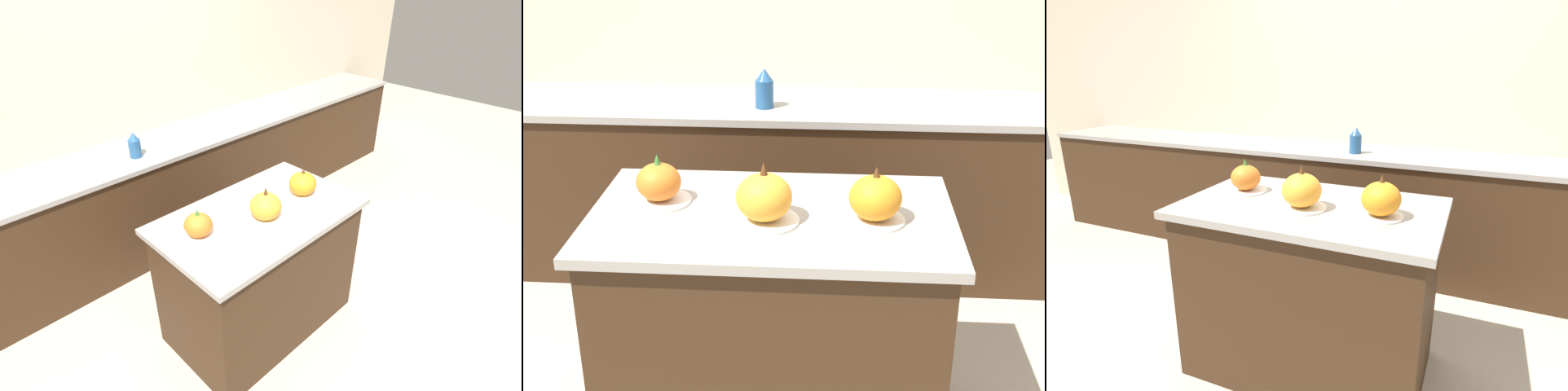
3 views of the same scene
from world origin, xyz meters
The scene contains 7 objects.
wall_back centered at (0.00, 1.58, 1.25)m, with size 8.00×0.06×2.50m.
kitchen_island centered at (0.00, 0.00, 0.44)m, with size 1.20×0.73×0.88m.
back_counter centered at (0.00, 1.25, 0.45)m, with size 6.00×0.60×0.90m.
pumpkin_cake_left centered at (-0.39, 0.07, 0.95)m, with size 0.21×0.21×0.17m.
pumpkin_cake_center centered at (-0.02, -0.06, 0.96)m, with size 0.23×0.23×0.21m.
pumpkin_cake_right centered at (0.33, -0.04, 0.96)m, with size 0.20×0.20×0.19m.
bottle_tall centered at (-0.13, 1.17, 0.99)m, with size 0.09×0.09×0.19m.
Camera 2 is at (0.19, -2.16, 1.89)m, focal length 50.00 mm.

